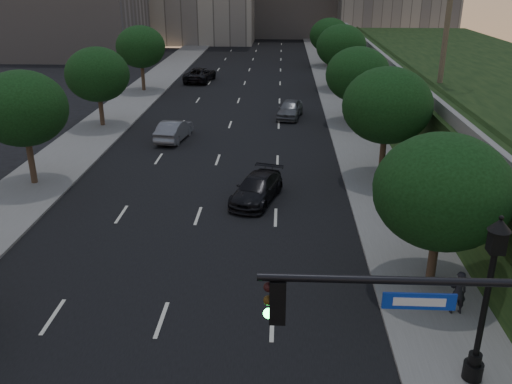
# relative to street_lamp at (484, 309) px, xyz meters

# --- Properties ---
(road_surface) EXTENTS (16.00, 140.00, 0.02)m
(road_surface) POSITION_rel_street_lamp_xyz_m (-10.16, 27.68, -2.62)
(road_surface) COLOR black
(road_surface) RESTS_ON ground
(sidewalk_right) EXTENTS (4.50, 140.00, 0.15)m
(sidewalk_right) POSITION_rel_street_lamp_xyz_m (0.09, 27.68, -2.56)
(sidewalk_right) COLOR slate
(sidewalk_right) RESTS_ON ground
(sidewalk_left) EXTENTS (4.50, 140.00, 0.15)m
(sidewalk_left) POSITION_rel_street_lamp_xyz_m (-20.41, 27.68, -2.56)
(sidewalk_left) COLOR slate
(sidewalk_left) RESTS_ON ground
(parapet_wall) EXTENTS (0.35, 90.00, 0.70)m
(parapet_wall) POSITION_rel_street_lamp_xyz_m (3.34, 25.68, 1.72)
(parapet_wall) COLOR slate
(parapet_wall) RESTS_ON embankment
(office_block_filler) EXTENTS (18.00, 16.00, 14.00)m
(office_block_filler) POSITION_rel_street_lamp_xyz_m (-36.16, 67.68, 4.37)
(office_block_filler) COLOR gray
(office_block_filler) RESTS_ON ground
(tree_right_a) EXTENTS (5.20, 5.20, 6.24)m
(tree_right_a) POSITION_rel_street_lamp_xyz_m (0.14, 5.68, 1.39)
(tree_right_a) COLOR #38281C
(tree_right_a) RESTS_ON ground
(tree_right_b) EXTENTS (5.20, 5.20, 6.74)m
(tree_right_b) POSITION_rel_street_lamp_xyz_m (0.14, 17.68, 1.88)
(tree_right_b) COLOR #38281C
(tree_right_b) RESTS_ON ground
(tree_right_c) EXTENTS (5.20, 5.20, 6.24)m
(tree_right_c) POSITION_rel_street_lamp_xyz_m (0.14, 30.68, 1.39)
(tree_right_c) COLOR #38281C
(tree_right_c) RESTS_ON ground
(tree_right_d) EXTENTS (5.20, 5.20, 6.74)m
(tree_right_d) POSITION_rel_street_lamp_xyz_m (0.14, 44.68, 1.88)
(tree_right_d) COLOR #38281C
(tree_right_d) RESTS_ON ground
(tree_right_e) EXTENTS (5.20, 5.20, 6.24)m
(tree_right_e) POSITION_rel_street_lamp_xyz_m (0.14, 59.68, 1.39)
(tree_right_e) COLOR #38281C
(tree_right_e) RESTS_ON ground
(tree_left_b) EXTENTS (5.00, 5.00, 6.71)m
(tree_left_b) POSITION_rel_street_lamp_xyz_m (-20.46, 15.68, 1.94)
(tree_left_b) COLOR #38281C
(tree_left_b) RESTS_ON ground
(tree_left_c) EXTENTS (5.00, 5.00, 6.34)m
(tree_left_c) POSITION_rel_street_lamp_xyz_m (-20.46, 28.68, 1.57)
(tree_left_c) COLOR #38281C
(tree_left_c) RESTS_ON ground
(tree_left_d) EXTENTS (5.00, 5.00, 6.71)m
(tree_left_d) POSITION_rel_street_lamp_xyz_m (-20.46, 42.68, 1.94)
(tree_left_d) COLOR #38281C
(tree_left_d) RESTS_ON ground
(street_lamp) EXTENTS (0.64, 0.64, 5.62)m
(street_lamp) POSITION_rel_street_lamp_xyz_m (0.00, 0.00, 0.00)
(street_lamp) COLOR black
(street_lamp) RESTS_ON ground
(sedan_mid_left) EXTENTS (2.26, 4.79, 1.52)m
(sedan_mid_left) POSITION_rel_street_lamp_xyz_m (-13.92, 25.18, -1.88)
(sedan_mid_left) COLOR slate
(sedan_mid_left) RESTS_ON ground
(sedan_far_left) EXTENTS (3.42, 6.05, 1.59)m
(sedan_far_left) POSITION_rel_street_lamp_xyz_m (-15.33, 48.43, -1.84)
(sedan_far_left) COLOR black
(sedan_far_left) RESTS_ON ground
(sedan_near_right) EXTENTS (3.21, 5.18, 1.40)m
(sedan_near_right) POSITION_rel_street_lamp_xyz_m (-7.23, 13.90, -1.93)
(sedan_near_right) COLOR black
(sedan_near_right) RESTS_ON ground
(sedan_far_right) EXTENTS (2.59, 4.78, 1.54)m
(sedan_far_right) POSITION_rel_street_lamp_xyz_m (-5.23, 32.30, -1.86)
(sedan_far_right) COLOR #595D61
(sedan_far_right) RESTS_ON ground
(pedestrian_a) EXTENTS (0.65, 0.46, 1.71)m
(pedestrian_a) POSITION_rel_street_lamp_xyz_m (0.49, 3.46, -1.63)
(pedestrian_a) COLOR black
(pedestrian_a) RESTS_ON sidewalk_right
(pedestrian_b) EXTENTS (1.04, 0.92, 1.80)m
(pedestrian_b) POSITION_rel_street_lamp_xyz_m (1.60, 9.45, -1.58)
(pedestrian_b) COLOR black
(pedestrian_b) RESTS_ON sidewalk_right
(pedestrian_c) EXTENTS (1.09, 0.78, 1.72)m
(pedestrian_c) POSITION_rel_street_lamp_xyz_m (-0.26, 11.40, -1.62)
(pedestrian_c) COLOR black
(pedestrian_c) RESTS_ON sidewalk_right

